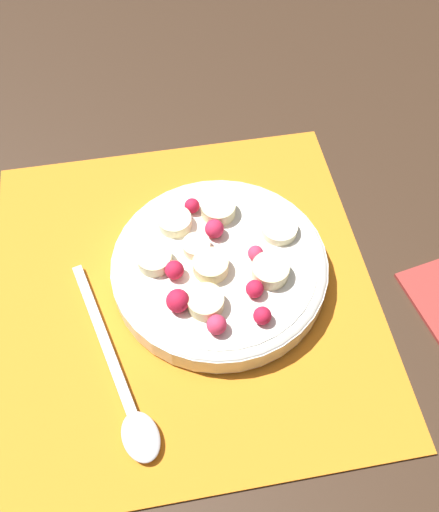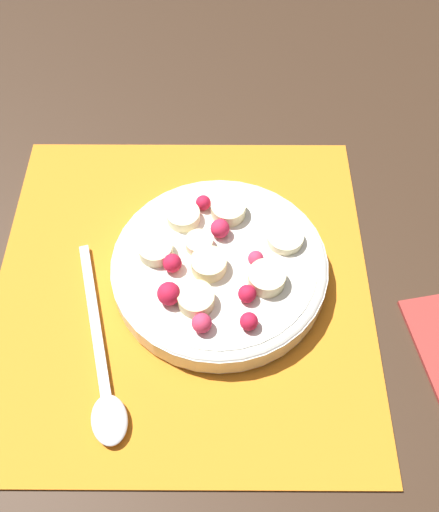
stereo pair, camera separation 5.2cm
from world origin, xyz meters
The scene contains 4 objects.
ground_plane centered at (0.00, 0.00, 0.00)m, with size 3.00×3.00×0.00m, color #382619.
placemat centered at (0.00, 0.00, 0.00)m, with size 0.37×0.36×0.01m.
fruit_bowl centered at (0.01, -0.03, 0.02)m, with size 0.20×0.20×0.05m.
spoon centered at (-0.10, 0.06, 0.01)m, with size 0.20×0.07×0.01m.
Camera 2 is at (-0.28, -0.04, 0.47)m, focal length 40.00 mm.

